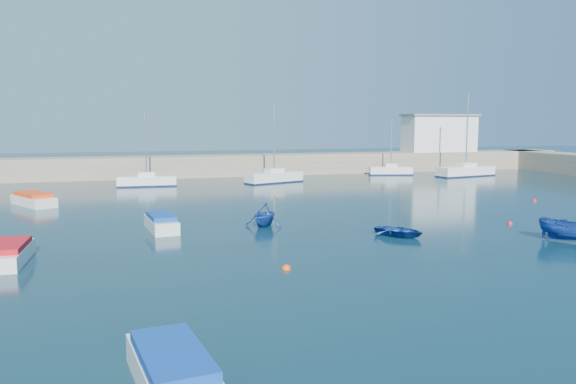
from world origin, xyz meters
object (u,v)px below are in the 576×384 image
object	(u,v)px
sailboat_6	(274,177)
motorboat_0	(9,253)
harbor_office	(439,134)
sailboat_5	(147,181)
motorboat_3	(173,371)
dinghy_left	(264,215)
sailboat_8	(465,171)
motorboat_2	(34,199)
dinghy_right	(573,230)
sailboat_7	(391,170)
dinghy_center	(399,231)
motorboat_1	(161,223)

from	to	relation	value
sailboat_6	motorboat_0	world-z (taller)	sailboat_6
harbor_office	sailboat_5	bearing A→B (deg)	-166.88
motorboat_3	dinghy_left	size ratio (longest dim) A/B	1.69
harbor_office	sailboat_8	distance (m)	10.48
sailboat_6	sailboat_8	bearing A→B (deg)	-109.31
motorboat_2	dinghy_left	distance (m)	21.34
dinghy_left	dinghy_right	size ratio (longest dim) A/B	0.79
sailboat_7	dinghy_right	world-z (taller)	sailboat_7
motorboat_0	dinghy_right	world-z (taller)	dinghy_right
sailboat_6	motorboat_2	xyz separation A→B (m)	(-23.40, -11.26, -0.15)
sailboat_8	motorboat_3	bearing A→B (deg)	128.61
sailboat_5	dinghy_center	distance (m)	34.07
sailboat_5	motorboat_3	bearing A→B (deg)	-178.91
harbor_office	sailboat_8	size ratio (longest dim) A/B	0.96
motorboat_3	sailboat_7	bearing A→B (deg)	50.46
sailboat_8	motorboat_3	size ratio (longest dim) A/B	2.15
sailboat_8	motorboat_2	world-z (taller)	sailboat_8
dinghy_left	sailboat_6	bearing A→B (deg)	108.92
dinghy_center	dinghy_left	size ratio (longest dim) A/B	1.05
harbor_office	sailboat_5	distance (m)	42.14
sailboat_6	motorboat_1	size ratio (longest dim) A/B	2.03
motorboat_0	dinghy_center	distance (m)	21.12
sailboat_5	motorboat_0	distance (m)	32.76
harbor_office	motorboat_1	bearing A→B (deg)	-139.53
harbor_office	motorboat_1	distance (m)	54.08
sailboat_5	dinghy_left	xyz separation A→B (m)	(6.39, -25.91, 0.16)
motorboat_3	dinghy_right	size ratio (longest dim) A/B	1.34
sailboat_7	motorboat_2	xyz separation A→B (m)	(-40.23, -16.01, -0.08)
motorboat_1	dinghy_right	size ratio (longest dim) A/B	1.22
motorboat_1	motorboat_2	xyz separation A→B (m)	(-9.30, 13.81, 0.01)
sailboat_5	sailboat_7	distance (m)	31.06
motorboat_0	dinghy_right	bearing A→B (deg)	-5.05
sailboat_5	motorboat_1	world-z (taller)	sailboat_5
sailboat_6	motorboat_1	distance (m)	28.77
sailboat_6	dinghy_left	size ratio (longest dim) A/B	3.13
motorboat_1	dinghy_center	distance (m)	14.74
sailboat_7	dinghy_left	xyz separation A→B (m)	(-24.36, -30.27, 0.17)
sailboat_8	motorboat_1	world-z (taller)	sailboat_8
motorboat_0	motorboat_1	world-z (taller)	motorboat_1
motorboat_1	dinghy_center	xyz separation A→B (m)	(13.50, -5.90, -0.18)
sailboat_6	motorboat_2	distance (m)	25.97
sailboat_5	sailboat_6	xyz separation A→B (m)	(13.92, -0.39, 0.05)
dinghy_center	motorboat_2	bearing A→B (deg)	103.33
sailboat_7	dinghy_left	size ratio (longest dim) A/B	2.54
harbor_office	sailboat_5	world-z (taller)	sailboat_5
sailboat_7	motorboat_0	bearing A→B (deg)	147.51
motorboat_1	motorboat_3	size ratio (longest dim) A/B	0.91
sailboat_5	motorboat_2	distance (m)	15.02
motorboat_3	dinghy_center	size ratio (longest dim) A/B	1.60
sailboat_6	motorboat_0	distance (m)	38.20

